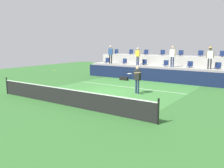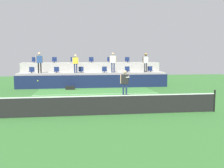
% 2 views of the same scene
% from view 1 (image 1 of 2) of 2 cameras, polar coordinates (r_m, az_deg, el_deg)
% --- Properties ---
extents(ground_plane, '(40.00, 40.00, 0.00)m').
position_cam_1_polar(ground_plane, '(15.55, -0.79, -2.10)').
color(ground_plane, '#336B2D').
extents(court_inner_paint, '(9.00, 10.00, 0.01)m').
position_cam_1_polar(court_inner_paint, '(16.36, 1.22, -1.50)').
color(court_inner_paint, '#3D7F38').
rests_on(court_inner_paint, ground_plane).
extents(court_service_line, '(9.00, 0.06, 0.00)m').
position_cam_1_polar(court_service_line, '(17.53, 3.71, -0.74)').
color(court_service_line, white).
rests_on(court_service_line, ground_plane).
extents(tennis_net, '(10.48, 0.08, 1.07)m').
position_cam_1_polar(tennis_net, '(12.45, -11.43, -2.93)').
color(tennis_net, black).
rests_on(tennis_net, ground_plane).
extents(sponsor_backboard, '(13.00, 0.16, 1.10)m').
position_cam_1_polar(sponsor_backboard, '(20.59, 8.83, 2.26)').
color(sponsor_backboard, '#141E42').
rests_on(sponsor_backboard, ground_plane).
extents(seating_tier_lower, '(13.00, 1.80, 1.25)m').
position_cam_1_polar(seating_tier_lower, '(21.75, 10.31, 2.81)').
color(seating_tier_lower, '#ADAAA3').
rests_on(seating_tier_lower, ground_plane).
extents(seating_tier_upper, '(13.00, 1.80, 2.10)m').
position_cam_1_polar(seating_tier_upper, '(23.36, 12.15, 4.26)').
color(seating_tier_upper, '#ADAAA3').
rests_on(seating_tier_upper, ground_plane).
extents(stadium_chair_lower_far_left, '(0.44, 0.40, 0.52)m').
position_cam_1_polar(stadium_chair_lower_far_left, '(24.24, -1.26, 5.65)').
color(stadium_chair_lower_far_left, '#2D2D33').
rests_on(stadium_chair_lower_far_left, seating_tier_lower).
extents(stadium_chair_lower_left, '(0.44, 0.40, 0.52)m').
position_cam_1_polar(stadium_chair_lower_left, '(23.08, 3.03, 5.44)').
color(stadium_chair_lower_left, '#2D2D33').
rests_on(stadium_chair_lower_left, seating_tier_lower).
extents(stadium_chair_lower_mid_left, '(0.44, 0.40, 0.52)m').
position_cam_1_polar(stadium_chair_lower_mid_left, '(22.05, 7.82, 5.16)').
color(stadium_chair_lower_mid_left, '#2D2D33').
rests_on(stadium_chair_lower_mid_left, seating_tier_lower).
extents(stadium_chair_lower_mid_right, '(0.44, 0.40, 0.52)m').
position_cam_1_polar(stadium_chair_lower_mid_right, '(21.21, 12.93, 4.83)').
color(stadium_chair_lower_mid_right, '#2D2D33').
rests_on(stadium_chair_lower_mid_right, seating_tier_lower).
extents(stadium_chair_lower_right, '(0.44, 0.40, 0.52)m').
position_cam_1_polar(stadium_chair_lower_right, '(20.54, 18.40, 4.42)').
color(stadium_chair_lower_right, '#2D2D33').
rests_on(stadium_chair_lower_right, seating_tier_lower).
extents(stadium_chair_lower_far_right, '(0.44, 0.40, 0.52)m').
position_cam_1_polar(stadium_chair_lower_far_right, '(20.06, 24.34, 3.94)').
color(stadium_chair_lower_far_right, '#2D2D33').
rests_on(stadium_chair_lower_far_right, seating_tier_lower).
extents(stadium_chair_upper_far_left, '(0.44, 0.40, 0.52)m').
position_cam_1_polar(stadium_chair_upper_far_left, '(25.71, 0.98, 7.78)').
color(stadium_chair_upper_far_left, '#2D2D33').
rests_on(stadium_chair_upper_far_left, seating_tier_upper).
extents(stadium_chair_upper_left, '(0.44, 0.40, 0.52)m').
position_cam_1_polar(stadium_chair_upper_left, '(24.75, 4.59, 7.68)').
color(stadium_chair_upper_left, '#2D2D33').
rests_on(stadium_chair_upper_left, seating_tier_upper).
extents(stadium_chair_upper_mid_left, '(0.44, 0.40, 0.52)m').
position_cam_1_polar(stadium_chair_upper_mid_left, '(23.94, 8.21, 7.54)').
color(stadium_chair_upper_mid_left, '#2D2D33').
rests_on(stadium_chair_upper_mid_left, seating_tier_upper).
extents(stadium_chair_upper_center, '(0.44, 0.40, 0.52)m').
position_cam_1_polar(stadium_chair_upper_center, '(23.23, 12.13, 7.36)').
color(stadium_chair_upper_center, '#2D2D33').
rests_on(stadium_chair_upper_center, seating_tier_upper).
extents(stadium_chair_upper_mid_right, '(0.44, 0.40, 0.52)m').
position_cam_1_polar(stadium_chair_upper_mid_right, '(22.62, 16.34, 7.13)').
color(stadium_chair_upper_mid_right, '#2D2D33').
rests_on(stadium_chair_upper_mid_right, seating_tier_upper).
extents(stadium_chair_upper_right, '(0.44, 0.40, 0.52)m').
position_cam_1_polar(stadium_chair_upper_right, '(22.14, 20.71, 6.85)').
color(stadium_chair_upper_right, '#2D2D33').
rests_on(stadium_chair_upper_right, seating_tier_upper).
extents(stadium_chair_upper_far_right, '(0.44, 0.40, 0.52)m').
position_cam_1_polar(stadium_chair_upper_far_right, '(21.79, 25.26, 6.51)').
color(stadium_chair_upper_far_right, '#2D2D33').
rests_on(stadium_chair_upper_far_right, seating_tier_upper).
extents(tennis_player, '(0.60, 1.33, 1.79)m').
position_cam_1_polar(tennis_player, '(15.12, 6.12, 1.77)').
color(tennis_player, navy).
rests_on(tennis_player, ground_plane).
extents(spectator_in_grey, '(0.61, 0.28, 1.77)m').
position_cam_1_polar(spectator_in_grey, '(23.46, -0.34, 7.64)').
color(spectator_in_grey, black).
rests_on(spectator_in_grey, seating_tier_lower).
extents(spectator_in_white, '(0.57, 0.26, 1.60)m').
position_cam_1_polar(spectator_in_white, '(21.88, 6.30, 7.10)').
color(spectator_in_white, navy).
rests_on(spectator_in_white, seating_tier_lower).
extents(spectator_leaning_on_rail, '(0.61, 0.28, 1.77)m').
position_cam_1_polar(spectator_leaning_on_rail, '(20.54, 14.50, 7.03)').
color(spectator_leaning_on_rail, navy).
rests_on(spectator_leaning_on_rail, seating_tier_lower).
extents(spectator_with_hat, '(0.59, 0.47, 1.72)m').
position_cam_1_polar(spectator_with_hat, '(19.73, 22.73, 6.42)').
color(spectator_with_hat, '#2D2D33').
rests_on(spectator_with_hat, seating_tier_lower).
extents(tennis_ball, '(0.07, 0.07, 0.07)m').
position_cam_1_polar(tennis_ball, '(16.51, -13.79, 3.19)').
color(tennis_ball, '#CCE033').
extents(equipment_bag, '(0.76, 0.28, 0.30)m').
position_cam_1_polar(equipment_bag, '(20.83, 2.90, 1.33)').
color(equipment_bag, black).
rests_on(equipment_bag, ground_plane).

